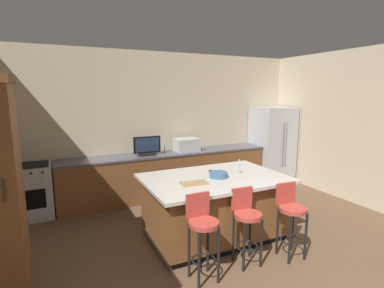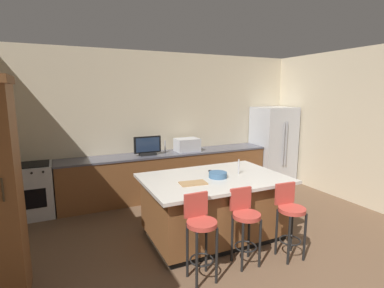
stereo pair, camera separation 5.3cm
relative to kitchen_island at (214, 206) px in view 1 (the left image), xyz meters
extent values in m
cube|color=beige|center=(0.08, 2.28, 1.00)|extent=(6.55, 0.12, 2.92)
cube|color=beige|center=(3.15, 0.09, 1.00)|extent=(0.12, 4.79, 2.92)
cube|color=brown|center=(0.01, 1.90, -0.03)|extent=(4.28, 0.60, 0.87)
cube|color=#4C4C56|center=(0.01, 1.90, 0.43)|extent=(4.30, 0.62, 0.04)
cube|color=black|center=(0.00, 0.00, -0.42)|extent=(1.79, 1.12, 0.09)
cube|color=brown|center=(0.00, 0.00, 0.01)|extent=(1.87, 1.20, 0.77)
cube|color=beige|center=(0.00, 0.00, 0.42)|extent=(2.03, 1.36, 0.04)
cube|color=#B7BABF|center=(2.61, 1.82, 0.43)|extent=(0.87, 0.76, 1.77)
cylinder|color=gray|center=(2.57, 1.42, 0.51)|extent=(0.02, 0.02, 0.98)
cylinder|color=gray|center=(2.65, 1.42, 0.51)|extent=(0.02, 0.02, 0.98)
cube|color=#B7BABF|center=(-2.52, 1.90, -0.01)|extent=(0.75, 0.60, 0.90)
cube|color=black|center=(-2.52, 1.60, -0.05)|extent=(0.52, 0.01, 0.33)
cube|color=black|center=(-2.52, 1.90, 0.45)|extent=(0.67, 0.50, 0.02)
cylinder|color=black|center=(-2.76, 1.59, 0.38)|extent=(0.04, 0.03, 0.04)
cylinder|color=black|center=(-2.60, 1.59, 0.38)|extent=(0.04, 0.03, 0.04)
cylinder|color=black|center=(-2.43, 1.59, 0.38)|extent=(0.04, 0.03, 0.04)
cylinder|color=black|center=(-2.27, 1.59, 0.38)|extent=(0.04, 0.03, 0.04)
cylinder|color=#332819|center=(-2.49, -0.59, 0.79)|extent=(0.02, 0.02, 0.22)
cube|color=#B7BABF|center=(0.42, 1.90, 0.58)|extent=(0.48, 0.36, 0.27)
cube|color=black|center=(-0.45, 1.85, 0.47)|extent=(0.32, 0.16, 0.05)
cube|color=black|center=(-0.45, 1.85, 0.65)|extent=(0.53, 0.05, 0.32)
cube|color=#1E2D47|center=(-0.45, 1.83, 0.65)|extent=(0.47, 0.01, 0.27)
cylinder|color=#B2B2B7|center=(-0.03, 2.00, 0.56)|extent=(0.02, 0.02, 0.24)
cylinder|color=#B2B2B7|center=(0.42, 0.00, 0.55)|extent=(0.02, 0.02, 0.22)
cylinder|color=#B23D33|center=(-0.64, -0.88, 0.22)|extent=(0.34, 0.34, 0.05)
cube|color=#B23D33|center=(-0.64, -0.73, 0.39)|extent=(0.29, 0.04, 0.28)
cylinder|color=black|center=(-0.76, -1.00, -0.13)|extent=(0.03, 0.03, 0.66)
cylinder|color=black|center=(-0.51, -1.00, -0.13)|extent=(0.03, 0.03, 0.66)
cylinder|color=black|center=(-0.76, -0.76, -0.13)|extent=(0.03, 0.03, 0.66)
cylinder|color=black|center=(-0.52, -0.75, -0.13)|extent=(0.03, 0.03, 0.66)
torus|color=black|center=(-0.64, -0.88, -0.21)|extent=(0.28, 0.28, 0.02)
cylinder|color=#B23D33|center=(0.00, -0.82, 0.18)|extent=(0.34, 0.34, 0.05)
cube|color=#B23D33|center=(0.01, -0.67, 0.34)|extent=(0.29, 0.05, 0.28)
cylinder|color=black|center=(-0.13, -0.94, -0.15)|extent=(0.03, 0.03, 0.61)
cylinder|color=black|center=(0.12, -0.95, -0.15)|extent=(0.03, 0.03, 0.61)
cylinder|color=black|center=(-0.12, -0.69, -0.15)|extent=(0.03, 0.03, 0.61)
cylinder|color=black|center=(0.13, -0.70, -0.15)|extent=(0.03, 0.03, 0.61)
torus|color=black|center=(0.00, -0.82, -0.23)|extent=(0.28, 0.28, 0.02)
cylinder|color=#B23D33|center=(0.60, -0.94, 0.19)|extent=(0.34, 0.34, 0.05)
cube|color=#B23D33|center=(0.61, -0.79, 0.36)|extent=(0.29, 0.05, 0.28)
cylinder|color=black|center=(0.47, -1.05, -0.15)|extent=(0.03, 0.03, 0.63)
cylinder|color=black|center=(0.72, -1.07, -0.15)|extent=(0.03, 0.03, 0.63)
cylinder|color=black|center=(0.49, -0.81, -0.15)|extent=(0.03, 0.03, 0.63)
cylinder|color=black|center=(0.73, -0.82, -0.15)|extent=(0.03, 0.03, 0.63)
torus|color=black|center=(0.60, -0.94, -0.22)|extent=(0.28, 0.28, 0.02)
cylinder|color=#3F668C|center=(0.04, -0.04, 0.48)|extent=(0.26, 0.26, 0.08)
cube|color=black|center=(0.12, 0.23, 0.45)|extent=(0.12, 0.17, 0.02)
cube|color=#A87F51|center=(-0.41, -0.16, 0.45)|extent=(0.38, 0.24, 0.02)
camera|label=1|loc=(-2.06, -3.56, 1.65)|focal=27.47mm
camera|label=2|loc=(-2.01, -3.59, 1.65)|focal=27.47mm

